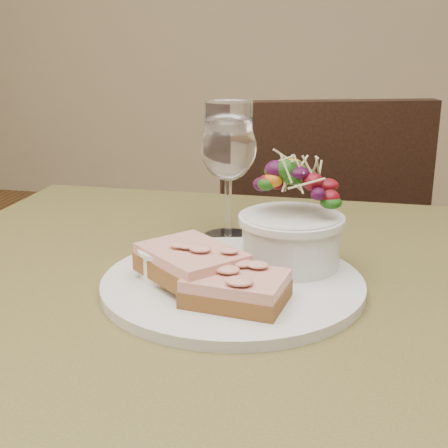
% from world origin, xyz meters
% --- Properties ---
extents(cafe_table, '(0.80, 0.80, 0.75)m').
position_xyz_m(cafe_table, '(0.00, 0.00, 0.65)').
color(cafe_table, '#47411E').
rests_on(cafe_table, ground).
extents(chair_far, '(0.53, 0.53, 0.90)m').
position_xyz_m(chair_far, '(0.05, 0.73, 0.29)').
color(chair_far, black).
rests_on(chair_far, ground).
extents(dinner_plate, '(0.29, 0.29, 0.01)m').
position_xyz_m(dinner_plate, '(0.03, -0.01, 0.76)').
color(dinner_plate, silver).
rests_on(dinner_plate, cafe_table).
extents(sandwich_front, '(0.11, 0.09, 0.03)m').
position_xyz_m(sandwich_front, '(0.04, -0.07, 0.78)').
color(sandwich_front, '#503115').
rests_on(sandwich_front, dinner_plate).
extents(sandwich_back, '(0.14, 0.14, 0.03)m').
position_xyz_m(sandwich_back, '(-0.01, -0.03, 0.79)').
color(sandwich_back, '#503115').
rests_on(sandwich_back, dinner_plate).
extents(ramekin, '(0.07, 0.07, 0.04)m').
position_xyz_m(ramekin, '(-0.04, -0.02, 0.78)').
color(ramekin, white).
rests_on(ramekin, dinner_plate).
extents(salad_bowl, '(0.11, 0.11, 0.13)m').
position_xyz_m(salad_bowl, '(0.09, 0.05, 0.82)').
color(salad_bowl, silver).
rests_on(salad_bowl, dinner_plate).
extents(garnish, '(0.05, 0.04, 0.02)m').
position_xyz_m(garnish, '(-0.04, 0.07, 0.77)').
color(garnish, '#0B3209').
rests_on(garnish, dinner_plate).
extents(wine_glass, '(0.08, 0.08, 0.18)m').
position_xyz_m(wine_glass, '(-0.01, 0.16, 0.87)').
color(wine_glass, white).
rests_on(wine_glass, cafe_table).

